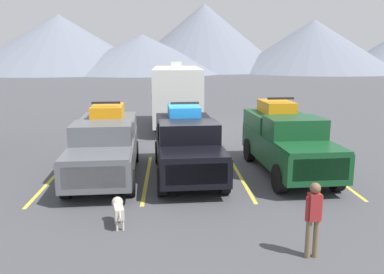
{
  "coord_description": "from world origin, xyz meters",
  "views": [
    {
      "loc": [
        -0.82,
        -14.07,
        4.21
      ],
      "look_at": [
        0.0,
        0.31,
        1.2
      ],
      "focal_mm": 37.34,
      "sensor_mm": 36.0,
      "label": 1
    }
  ],
  "objects_px": {
    "person_a": "(314,215)",
    "pickup_truck_b": "(187,143)",
    "camper_trailer_a": "(177,94)",
    "dog": "(118,208)",
    "pickup_truck_c": "(286,140)",
    "pickup_truck_a": "(105,144)"
  },
  "relations": [
    {
      "from": "pickup_truck_c",
      "to": "person_a",
      "type": "xyz_separation_m",
      "value": [
        -1.21,
        -6.17,
        -0.25
      ]
    },
    {
      "from": "pickup_truck_a",
      "to": "pickup_truck_b",
      "type": "height_order",
      "value": "pickup_truck_a"
    },
    {
      "from": "pickup_truck_a",
      "to": "pickup_truck_b",
      "type": "distance_m",
      "value": 2.86
    },
    {
      "from": "pickup_truck_c",
      "to": "pickup_truck_b",
      "type": "bearing_deg",
      "value": -178.18
    },
    {
      "from": "dog",
      "to": "camper_trailer_a",
      "type": "bearing_deg",
      "value": 82.56
    },
    {
      "from": "pickup_truck_b",
      "to": "camper_trailer_a",
      "type": "xyz_separation_m",
      "value": [
        -0.17,
        9.07,
        0.84
      ]
    },
    {
      "from": "pickup_truck_c",
      "to": "dog",
      "type": "height_order",
      "value": "pickup_truck_c"
    },
    {
      "from": "pickup_truck_a",
      "to": "camper_trailer_a",
      "type": "bearing_deg",
      "value": 73.27
    },
    {
      "from": "camper_trailer_a",
      "to": "dog",
      "type": "xyz_separation_m",
      "value": [
        -1.73,
        -13.25,
        -1.54
      ]
    },
    {
      "from": "pickup_truck_b",
      "to": "person_a",
      "type": "distance_m",
      "value": 6.5
    },
    {
      "from": "pickup_truck_a",
      "to": "dog",
      "type": "distance_m",
      "value": 4.47
    },
    {
      "from": "pickup_truck_a",
      "to": "person_a",
      "type": "relative_size",
      "value": 3.62
    },
    {
      "from": "pickup_truck_a",
      "to": "dog",
      "type": "xyz_separation_m",
      "value": [
        0.96,
        -4.31,
        -0.69
      ]
    },
    {
      "from": "person_a",
      "to": "pickup_truck_b",
      "type": "bearing_deg",
      "value": 111.25
    },
    {
      "from": "pickup_truck_a",
      "to": "pickup_truck_c",
      "type": "distance_m",
      "value": 6.42
    },
    {
      "from": "dog",
      "to": "pickup_truck_a",
      "type": "bearing_deg",
      "value": 102.5
    },
    {
      "from": "pickup_truck_a",
      "to": "pickup_truck_b",
      "type": "xyz_separation_m",
      "value": [
        2.85,
        -0.13,
        0.01
      ]
    },
    {
      "from": "pickup_truck_c",
      "to": "camper_trailer_a",
      "type": "height_order",
      "value": "camper_trailer_a"
    },
    {
      "from": "pickup_truck_c",
      "to": "person_a",
      "type": "relative_size",
      "value": 3.44
    },
    {
      "from": "camper_trailer_a",
      "to": "person_a",
      "type": "xyz_separation_m",
      "value": [
        2.52,
        -15.12,
        -1.03
      ]
    },
    {
      "from": "person_a",
      "to": "dog",
      "type": "xyz_separation_m",
      "value": [
        -4.25,
        1.87,
        -0.51
      ]
    },
    {
      "from": "pickup_truck_b",
      "to": "person_a",
      "type": "height_order",
      "value": "pickup_truck_b"
    }
  ]
}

